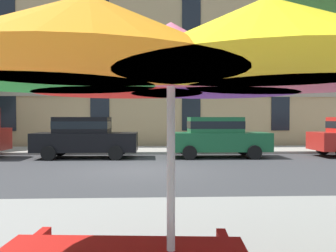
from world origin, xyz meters
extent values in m
plane|color=#38383A|center=(0.00, 0.00, 0.00)|extent=(120.00, 120.00, 0.00)
cube|color=#9E998E|center=(0.00, 6.80, 0.06)|extent=(56.00, 3.60, 0.12)
cube|color=tan|center=(0.00, 15.00, 6.40)|extent=(43.05, 12.00, 12.80)
cube|color=#9E937F|center=(0.00, 8.96, 3.20)|extent=(42.19, 0.08, 0.36)
cube|color=#9E937F|center=(0.00, 8.96, 6.40)|extent=(42.19, 0.08, 0.36)
cube|color=black|center=(-8.07, 8.97, 6.80)|extent=(1.10, 0.06, 11.60)
cube|color=black|center=(-2.69, 8.97, 6.80)|extent=(1.10, 0.06, 11.60)
cube|color=black|center=(2.69, 8.97, 6.80)|extent=(1.10, 0.06, 11.60)
cube|color=black|center=(8.07, 8.97, 6.80)|extent=(1.10, 0.06, 11.60)
cube|color=black|center=(-2.48, 3.70, 0.70)|extent=(4.40, 1.76, 0.80)
cube|color=black|center=(-2.63, 3.70, 1.44)|extent=(2.30, 1.55, 0.68)
cube|color=black|center=(-2.63, 3.70, 1.44)|extent=(2.32, 1.57, 0.32)
cylinder|color=black|center=(-1.11, 4.58, 0.30)|extent=(0.60, 0.22, 0.60)
cylinder|color=black|center=(-1.11, 2.82, 0.30)|extent=(0.60, 0.22, 0.60)
cylinder|color=black|center=(-3.84, 4.58, 0.30)|extent=(0.60, 0.22, 0.60)
cylinder|color=black|center=(-3.84, 2.82, 0.30)|extent=(0.60, 0.22, 0.60)
cube|color=#195933|center=(3.30, 3.70, 0.70)|extent=(4.40, 1.76, 0.80)
cube|color=#195933|center=(3.15, 3.70, 1.44)|extent=(2.30, 1.55, 0.68)
cube|color=black|center=(3.15, 3.70, 1.44)|extent=(2.32, 1.57, 0.32)
cylinder|color=black|center=(4.66, 4.58, 0.30)|extent=(0.60, 0.22, 0.60)
cylinder|color=black|center=(4.66, 2.82, 0.30)|extent=(0.60, 0.22, 0.60)
cylinder|color=black|center=(1.94, 4.58, 0.30)|extent=(0.60, 0.22, 0.60)
cylinder|color=black|center=(1.94, 2.82, 0.30)|extent=(0.60, 0.22, 0.60)
cylinder|color=black|center=(8.49, 4.58, 0.30)|extent=(0.60, 0.22, 0.60)
cylinder|color=silver|center=(0.54, -9.00, 1.16)|extent=(0.06, 0.06, 2.32)
cone|color=#E5668C|center=(1.42, -9.00, 2.13)|extent=(1.54, 1.54, 0.37)
cone|color=#662D9E|center=(0.98, -8.24, 2.13)|extent=(1.54, 1.54, 0.37)
cone|color=red|center=(0.10, -8.24, 2.13)|extent=(1.54, 1.54, 0.37)
cone|color=green|center=(-0.34, -9.00, 2.13)|extent=(1.54, 1.54, 0.37)
cone|color=orange|center=(0.10, -9.76, 2.13)|extent=(1.54, 1.54, 0.37)
cone|color=yellow|center=(0.98, -9.76, 2.13)|extent=(1.54, 1.54, 0.37)
cone|color=#E5668C|center=(0.54, -9.00, 2.17)|extent=(1.48, 1.48, 0.45)
camera|label=1|loc=(0.41, -11.46, 1.72)|focal=36.99mm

